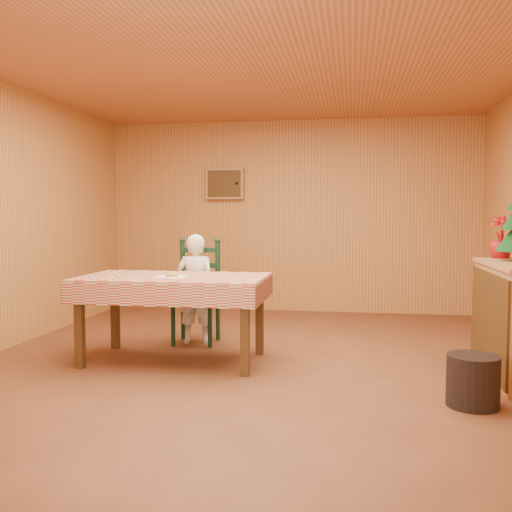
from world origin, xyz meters
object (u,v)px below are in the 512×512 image
Objects in this scene: storage_bin at (473,381)px; seated_child at (196,289)px; dining_table at (174,285)px; ladder_chair at (197,294)px.

seated_child is at bearing 146.84° from storage_bin.
seated_child reaches higher than storage_bin.
storage_bin is (2.40, -1.57, -0.39)m from seated_child.
ladder_chair is at bearing 90.00° from dining_table.
dining_table is 1.47× the size of seated_child.
dining_table is 0.74m from seated_child.
ladder_chair reaches higher than storage_bin.
seated_child is 3.17× the size of storage_bin.
dining_table is 2.59m from storage_bin.
seated_child is at bearing -90.00° from ladder_chair.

